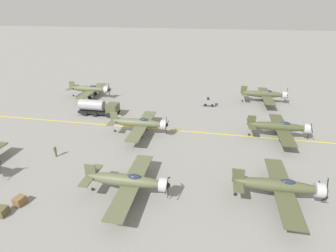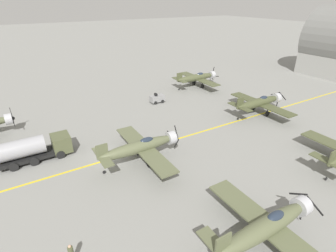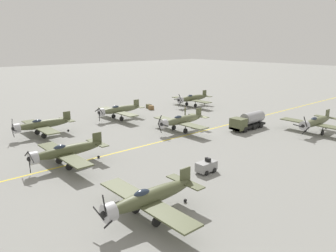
# 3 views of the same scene
# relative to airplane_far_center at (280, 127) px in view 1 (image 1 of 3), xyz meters

# --- Properties ---
(ground_plane) EXTENTS (400.00, 400.00, 0.00)m
(ground_plane) POSITION_rel_airplane_far_center_xyz_m (0.33, -26.05, -2.01)
(ground_plane) COLOR gray
(taxiway_stripe) EXTENTS (0.30, 160.00, 0.01)m
(taxiway_stripe) POSITION_rel_airplane_far_center_xyz_m (0.33, -26.05, -2.01)
(taxiway_stripe) COLOR yellow
(taxiway_stripe) RESTS_ON ground
(airplane_far_center) EXTENTS (12.00, 9.98, 3.65)m
(airplane_far_center) POSITION_rel_airplane_far_center_xyz_m (0.00, 0.00, 0.00)
(airplane_far_center) COLOR #484D2F
(airplane_far_center) RESTS_ON ground
(airplane_far_right) EXTENTS (12.00, 9.98, 3.71)m
(airplane_far_right) POSITION_rel_airplane_far_center_xyz_m (15.97, -3.02, 0.00)
(airplane_far_right) COLOR #4E5334
(airplane_far_right) RESTS_ON ground
(airplane_mid_center) EXTENTS (12.00, 9.98, 3.65)m
(airplane_mid_center) POSITION_rel_airplane_far_center_xyz_m (2.73, -22.72, 0.00)
(airplane_mid_center) COLOR #5D6243
(airplane_mid_center) RESTS_ON ground
(airplane_mid_right) EXTENTS (12.00, 9.98, 3.65)m
(airplane_mid_right) POSITION_rel_airplane_far_center_xyz_m (18.11, -19.66, 0.00)
(airplane_mid_right) COLOR #5B6041
(airplane_mid_right) RESTS_ON ground
(airplane_far_left) EXTENTS (12.00, 9.98, 3.76)m
(airplane_far_left) POSITION_rel_airplane_far_center_xyz_m (-17.06, 0.06, -0.00)
(airplane_far_left) COLOR #4E5334
(airplane_far_left) RESTS_ON ground
(airplane_near_left) EXTENTS (12.00, 9.98, 3.69)m
(airplane_near_left) POSITION_rel_airplane_far_center_xyz_m (-13.60, -39.41, -0.00)
(airplane_near_left) COLOR #5A6041
(airplane_near_left) RESTS_ON ground
(fuel_tanker) EXTENTS (2.68, 8.00, 2.98)m
(fuel_tanker) POSITION_rel_airplane_far_center_xyz_m (-4.09, -33.16, -0.50)
(fuel_tanker) COLOR black
(fuel_tanker) RESTS_ON ground
(tow_tractor) EXTENTS (1.57, 2.60, 1.79)m
(tow_tractor) POSITION_rel_airplane_far_center_xyz_m (-13.18, -11.84, -1.22)
(tow_tractor) COLOR gray
(tow_tractor) RESTS_ON ground
(ground_crew_walking) EXTENTS (0.39, 0.39, 1.78)m
(ground_crew_walking) POSITION_rel_airplane_far_center_xyz_m (11.96, -32.75, -1.04)
(ground_crew_walking) COLOR #515638
(ground_crew_walking) RESTS_ON ground
(supply_crate_by_tanker) EXTENTS (1.15, 0.96, 0.94)m
(supply_crate_by_tanker) POSITION_rel_airplane_far_center_xyz_m (23.56, -31.77, -1.54)
(supply_crate_by_tanker) COLOR brown
(supply_crate_by_tanker) RESTS_ON ground
(supply_crate_mid_lane) EXTENTS (1.29, 1.14, 0.96)m
(supply_crate_mid_lane) POSITION_rel_airplane_far_center_xyz_m (21.76, -31.07, -1.53)
(supply_crate_mid_lane) COLOR brown
(supply_crate_mid_lane) RESTS_ON ground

